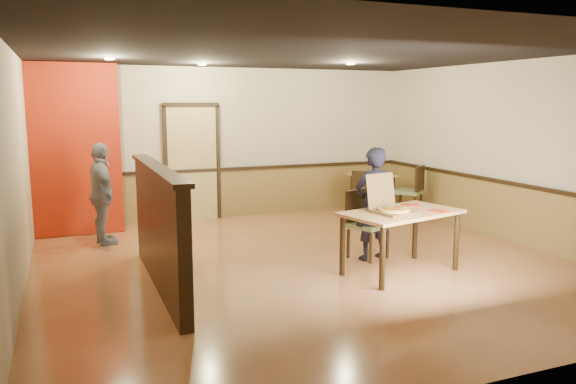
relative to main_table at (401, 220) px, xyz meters
name	(u,v)px	position (x,y,z in m)	size (l,w,h in m)	color
floor	(308,264)	(-0.94, 0.79, -0.69)	(7.00, 7.00, 0.00)	#C47F4C
ceiling	(309,52)	(-0.94, 0.79, 2.11)	(7.00, 7.00, 0.00)	black
wall_back	(233,143)	(-0.94, 4.29, 0.71)	(7.00, 7.00, 0.00)	beige
wall_left	(14,174)	(-4.44, 0.79, 0.71)	(7.00, 7.00, 0.00)	beige
wall_right	(515,152)	(2.56, 0.79, 0.71)	(7.00, 7.00, 0.00)	beige
wainscot_back	(234,193)	(-0.94, 4.26, -0.24)	(7.00, 0.04, 0.90)	olive
chair_rail_back	(234,169)	(-0.94, 4.24, 0.23)	(7.00, 0.06, 0.06)	black
wainscot_right	(510,213)	(2.53, 0.79, -0.24)	(0.04, 7.00, 0.90)	olive
chair_rail_right	(511,183)	(2.51, 0.79, 0.23)	(0.06, 7.00, 0.06)	black
back_door	(192,164)	(-1.74, 4.25, 0.36)	(0.90, 0.06, 2.10)	tan
booth_partition	(159,226)	(-2.94, 0.59, 0.04)	(0.20, 3.10, 1.44)	black
red_accent_panel	(69,150)	(-3.84, 3.79, 0.71)	(1.60, 0.20, 2.78)	#AA220C
spot_a	(110,59)	(-3.24, 2.59, 2.09)	(0.14, 0.14, 0.02)	#FFDDB2
spot_b	(202,64)	(-1.74, 3.29, 2.09)	(0.14, 0.14, 0.02)	#FFDDB2
spot_c	(351,64)	(0.46, 2.29, 2.09)	(0.14, 0.14, 0.02)	#FFDDB2
main_table	(401,220)	(0.00, 0.00, 0.00)	(1.67, 1.19, 0.81)	tan
diner_chair	(364,221)	(-0.06, 0.83, -0.17)	(0.62, 0.62, 0.95)	olive
side_chair_left	(365,194)	(1.14, 2.91, -0.18)	(0.66, 0.66, 0.95)	olive
side_chair_right	(412,189)	(2.14, 2.90, -0.15)	(0.69, 0.69, 0.99)	olive
side_table	(372,183)	(1.64, 3.51, -0.09)	(0.76, 0.76, 0.78)	tan
diner	(373,204)	(-0.01, 0.68, 0.09)	(0.57, 0.38, 1.57)	black
passerby	(102,194)	(-3.42, 2.95, 0.09)	(0.92, 0.38, 1.57)	gray
pizza_box	(392,208)	(-0.17, -0.04, 0.17)	(0.53, 0.59, 0.47)	brown
pizza	(394,210)	(-0.16, -0.09, 0.16)	(0.39, 0.39, 0.03)	#F2C358
napkin_near	(439,211)	(0.44, -0.18, 0.11)	(0.29, 0.29, 0.01)	red
napkin_far	(411,205)	(0.35, 0.31, 0.11)	(0.28, 0.28, 0.01)	red
condiment	(376,171)	(1.63, 3.38, 0.16)	(0.06, 0.06, 0.15)	#9B391C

